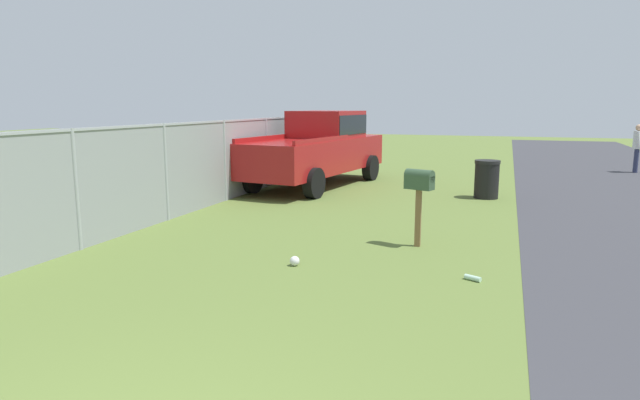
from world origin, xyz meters
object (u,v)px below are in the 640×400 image
(trash_bin, at_px, (487,179))
(pickup_truck, at_px, (319,146))
(mailbox, at_px, (419,186))
(pedestrian, at_px, (638,145))

(trash_bin, bearing_deg, pickup_truck, 80.91)
(pickup_truck, distance_m, trash_bin, 4.69)
(mailbox, height_order, pedestrian, pedestrian)
(mailbox, relative_size, pedestrian, 0.78)
(mailbox, distance_m, pickup_truck, 6.99)
(mailbox, bearing_deg, pedestrian, -4.00)
(pickup_truck, xyz_separation_m, trash_bin, (-0.74, -4.59, -0.64))
(pickup_truck, bearing_deg, mailbox, -139.60)
(pickup_truck, height_order, trash_bin, pickup_truck)
(pickup_truck, relative_size, pedestrian, 3.59)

